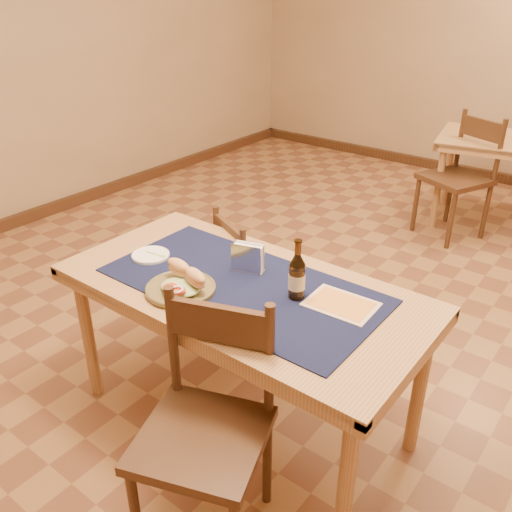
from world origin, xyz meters
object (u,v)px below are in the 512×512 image
Objects in this scene: chair_main_near at (206,425)px; napkin_holder at (248,258)px; main_table at (242,302)px; sandwich_plate at (182,284)px; chair_main_far at (252,278)px; beer_bottle at (297,277)px.

napkin_holder is at bearing 115.77° from chair_main_near.
main_table is at bearing -63.91° from napkin_holder.
main_table is at bearing 50.01° from sandwich_plate.
chair_main_near reaches higher than napkin_holder.
main_table is 5.44× the size of sandwich_plate.
chair_main_far is 1.18m from chair_main_near.
chair_main_far is at bearing 120.06° from chair_main_near.
sandwich_plate is at bearing -148.28° from beer_bottle.
main_table is 1.94× the size of chair_main_far.
sandwich_plate is at bearing -109.61° from napkin_holder.
napkin_holder is (-0.30, 0.05, -0.03)m from beer_bottle.
chair_main_far is at bearing 104.58° from sandwich_plate.
sandwich_plate is 0.32m from napkin_holder.
chair_main_near is (0.59, -1.02, 0.06)m from chair_main_far.
chair_main_far is (-0.35, 0.51, -0.24)m from main_table.
main_table is at bearing -166.93° from beer_bottle.
beer_bottle is (0.40, 0.25, 0.07)m from sandwich_plate.
napkin_holder is at bearing -54.01° from chair_main_far.
chair_main_near reaches higher than sandwich_plate.
main_table is 10.10× the size of napkin_holder.
chair_main_near is at bearing -64.23° from napkin_holder.
chair_main_far is 0.63m from napkin_holder.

